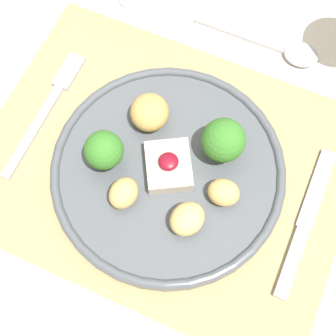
{
  "coord_description": "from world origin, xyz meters",
  "views": [
    {
      "loc": [
        0.09,
        -0.2,
        1.33
      ],
      "look_at": [
        0.01,
        -0.01,
        0.78
      ],
      "focal_mm": 50.0,
      "sensor_mm": 36.0,
      "label": 1
    }
  ],
  "objects_px": {
    "fork": "(49,104)",
    "knife": "(302,231)",
    "dinner_plate": "(168,168)",
    "spoon": "(286,50)"
  },
  "relations": [
    {
      "from": "dinner_plate",
      "to": "spoon",
      "type": "bearing_deg",
      "value": 71.74
    },
    {
      "from": "dinner_plate",
      "to": "spoon",
      "type": "height_order",
      "value": "dinner_plate"
    },
    {
      "from": "spoon",
      "to": "dinner_plate",
      "type": "bearing_deg",
      "value": -110.33
    },
    {
      "from": "fork",
      "to": "knife",
      "type": "xyz_separation_m",
      "value": [
        0.37,
        -0.03,
        0.0
      ]
    },
    {
      "from": "fork",
      "to": "knife",
      "type": "distance_m",
      "value": 0.37
    },
    {
      "from": "fork",
      "to": "knife",
      "type": "relative_size",
      "value": 1.0
    },
    {
      "from": "spoon",
      "to": "knife",
      "type": "bearing_deg",
      "value": -69.14
    },
    {
      "from": "fork",
      "to": "spoon",
      "type": "xyz_separation_m",
      "value": [
        0.27,
        0.21,
        -0.0
      ]
    },
    {
      "from": "fork",
      "to": "spoon",
      "type": "relative_size",
      "value": 1.09
    },
    {
      "from": "knife",
      "to": "dinner_plate",
      "type": "bearing_deg",
      "value": 179.65
    }
  ]
}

